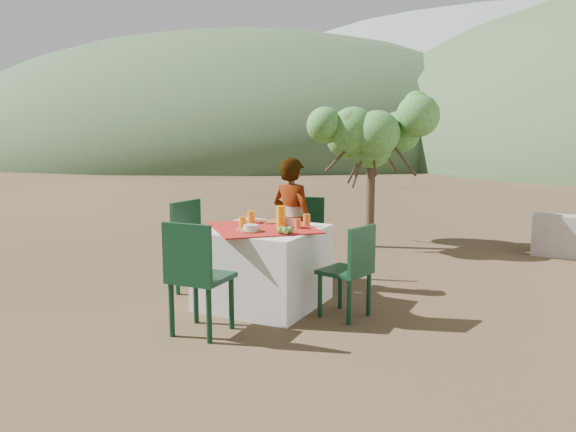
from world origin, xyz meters
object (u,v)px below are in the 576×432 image
at_px(shrub_tree, 377,142).
at_px(table, 263,266).
at_px(chair_near, 196,273).
at_px(chair_far, 304,235).
at_px(person, 292,223).
at_px(chair_left, 195,242).
at_px(juice_pitcher, 281,216).
at_px(chair_right, 352,267).

bearing_deg(shrub_tree, table, -91.65).
bearing_deg(chair_near, chair_far, -93.73).
bearing_deg(table, chair_far, 92.69).
xyz_separation_m(table, person, (-0.04, 0.71, 0.32)).
xyz_separation_m(chair_left, juice_pitcher, (1.00, 0.01, 0.34)).
distance_m(chair_left, shrub_tree, 3.35).
bearing_deg(shrub_tree, juice_pitcher, -88.79).
height_order(chair_right, person, person).
bearing_deg(chair_right, juice_pitcher, -81.79).
distance_m(table, chair_far, 1.01).
relative_size(chair_right, shrub_tree, 0.44).
bearing_deg(chair_right, shrub_tree, -152.23).
height_order(chair_near, chair_left, chair_near).
height_order(chair_far, juice_pitcher, juice_pitcher).
bearing_deg(chair_left, person, -47.64).
bearing_deg(person, chair_near, 101.80).
relative_size(chair_far, chair_near, 0.97).
height_order(chair_near, person, person).
xyz_separation_m(table, juice_pitcher, (0.15, 0.07, 0.48)).
xyz_separation_m(chair_near, chair_right, (0.97, 0.99, -0.06)).
relative_size(chair_far, chair_right, 1.10).
distance_m(chair_left, person, 1.04).
distance_m(chair_right, juice_pitcher, 0.84).
bearing_deg(chair_left, table, -90.71).
distance_m(chair_right, shrub_tree, 3.38).
xyz_separation_m(chair_near, person, (0.03, 1.69, 0.17)).
bearing_deg(chair_left, shrub_tree, -13.57).
distance_m(chair_far, person, 0.35).
xyz_separation_m(chair_far, chair_near, (-0.03, -1.98, 0.01)).
xyz_separation_m(chair_far, shrub_tree, (0.14, 2.12, 0.99)).
distance_m(chair_near, shrub_tree, 4.22).
height_order(chair_left, juice_pitcher, juice_pitcher).
height_order(chair_far, chair_right, chair_far).
bearing_deg(chair_left, juice_pitcher, -86.00).
bearing_deg(chair_near, chair_left, -56.52).
distance_m(chair_right, person, 1.19).
bearing_deg(person, shrub_tree, -80.30).
bearing_deg(shrub_tree, chair_left, -106.92).
height_order(chair_left, chair_right, chair_left).
distance_m(chair_near, juice_pitcher, 1.13).
bearing_deg(table, shrub_tree, 88.35).
relative_size(chair_left, person, 0.68).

